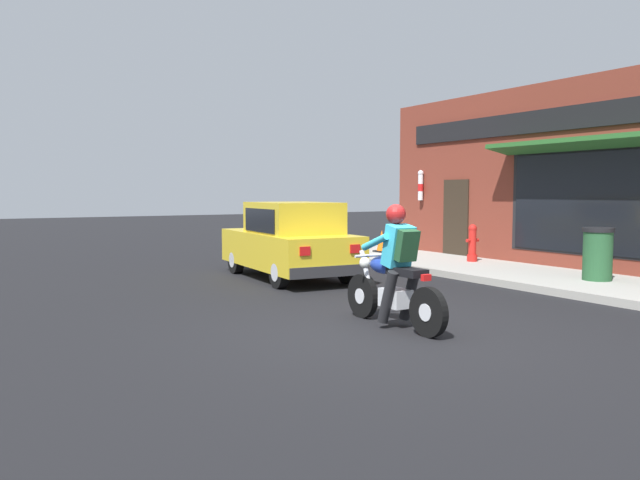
# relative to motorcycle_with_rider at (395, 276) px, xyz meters

# --- Properties ---
(ground_plane) EXTENTS (80.00, 80.00, 0.00)m
(ground_plane) POSITION_rel_motorcycle_with_rider_xyz_m (-0.25, -0.10, -0.68)
(ground_plane) COLOR black
(sidewalk_curb) EXTENTS (2.60, 22.00, 0.14)m
(sidewalk_curb) POSITION_rel_motorcycle_with_rider_xyz_m (5.14, 2.90, -0.61)
(sidewalk_curb) COLOR #9E9B93
(sidewalk_curb) RESTS_ON ground
(storefront_building) EXTENTS (1.25, 10.55, 4.20)m
(storefront_building) POSITION_rel_motorcycle_with_rider_xyz_m (6.66, 2.69, 1.43)
(storefront_building) COLOR maroon
(storefront_building) RESTS_ON ground
(motorcycle_with_rider) EXTENTS (0.56, 2.02, 1.62)m
(motorcycle_with_rider) POSITION_rel_motorcycle_with_rider_xyz_m (0.00, 0.00, 0.00)
(motorcycle_with_rider) COLOR black
(motorcycle_with_rider) RESTS_ON ground
(car_hatchback) EXTENTS (1.91, 3.89, 1.57)m
(car_hatchback) POSITION_rel_motorcycle_with_rider_xyz_m (1.02, 4.78, 0.09)
(car_hatchback) COLOR black
(car_hatchback) RESTS_ON ground
(trash_bin) EXTENTS (0.56, 0.56, 0.98)m
(trash_bin) POSITION_rel_motorcycle_with_rider_xyz_m (5.33, 0.74, -0.04)
(trash_bin) COLOR #23512D
(trash_bin) RESTS_ON sidewalk_curb
(fire_hydrant) EXTENTS (0.36, 0.24, 0.88)m
(fire_hydrant) POSITION_rel_motorcycle_with_rider_xyz_m (5.63, 4.24, -0.11)
(fire_hydrant) COLOR red
(fire_hydrant) RESTS_ON sidewalk_curb
(traffic_cone) EXTENTS (0.36, 0.36, 0.60)m
(traffic_cone) POSITION_rel_motorcycle_with_rider_xyz_m (5.21, 7.22, -0.25)
(traffic_cone) COLOR black
(traffic_cone) RESTS_ON sidewalk_curb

